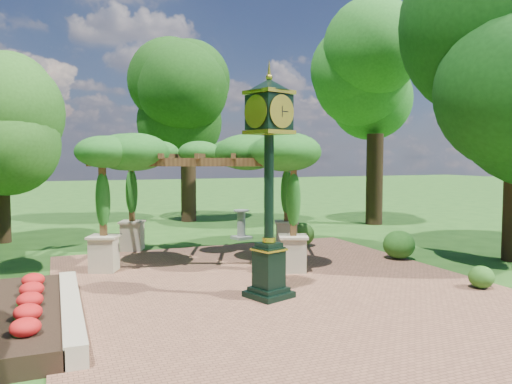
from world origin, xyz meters
name	(u,v)px	position (x,y,z in m)	size (l,w,h in m)	color
ground	(300,301)	(0.00, 0.00, 0.00)	(120.00, 120.00, 0.00)	#1E4714
brick_plaza	(280,289)	(0.00, 1.00, 0.02)	(10.00, 12.00, 0.04)	brown
border_wall	(71,310)	(-4.60, 0.50, 0.20)	(0.35, 5.00, 0.40)	#C6B793
flower_bed	(18,317)	(-5.50, 0.50, 0.18)	(1.50, 5.00, 0.36)	red
pedestal_clock	(269,167)	(-0.53, 0.43, 2.88)	(1.22, 1.22, 4.82)	black
pergola	(204,159)	(-0.71, 4.84, 3.04)	(6.84, 5.61, 3.71)	tan
sundial	(241,226)	(1.69, 8.17, 0.49)	(0.74, 0.74, 1.11)	gray
shrub_front	(481,277)	(4.37, -0.75, 0.30)	(0.58, 0.58, 0.52)	#285A19
shrub_mid	(399,245)	(4.75, 2.75, 0.47)	(0.95, 0.95, 0.85)	#205016
shrub_back	(301,234)	(3.02, 5.79, 0.45)	(0.90, 0.90, 0.81)	#285518
tree_north	(188,104)	(1.17, 14.06, 5.63)	(4.40, 4.40, 8.21)	#382416
tree_east_far	(376,63)	(8.86, 9.82, 7.37)	(4.41, 4.41, 10.76)	black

